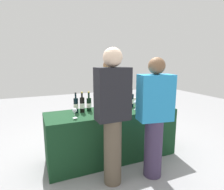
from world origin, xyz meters
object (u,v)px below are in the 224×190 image
object	(u,v)px
ice_bucket	(145,101)
menu_board	(130,114)
wine_glass_0	(75,111)
guest_1	(155,115)
wine_bottle_0	(76,105)
wine_bottle_2	(89,104)
wine_bottle_3	(132,100)
wine_glass_2	(136,103)
server_pouring	(109,97)
wine_bottle_4	(147,98)
wine_glass_1	(103,108)
guest_0	(113,113)
wine_glass_3	(154,103)
wine_bottle_1	(82,105)

from	to	relation	value
ice_bucket	menu_board	bearing A→B (deg)	75.57
wine_glass_0	menu_board	distance (m)	1.93
guest_1	wine_bottle_0	bearing A→B (deg)	146.95
wine_bottle_0	wine_glass_0	bearing A→B (deg)	-105.85
wine_bottle_2	wine_glass_0	distance (m)	0.40
wine_bottle_2	wine_bottle_3	size ratio (longest dim) A/B	0.97
wine_glass_2	menu_board	size ratio (longest dim) A/B	0.20
wine_glass_2	server_pouring	xyz separation A→B (m)	(-0.17, 0.71, -0.02)
wine_bottle_0	wine_glass_0	distance (m)	0.28
wine_bottle_0	wine_glass_0	size ratio (longest dim) A/B	2.16
wine_bottle_4	wine_glass_2	bearing A→B (deg)	-147.32
wine_bottle_4	wine_bottle_3	bearing A→B (deg)	-169.38
wine_glass_1	wine_glass_2	distance (m)	0.57
guest_0	menu_board	world-z (taller)	guest_0
wine_glass_1	guest_0	distance (m)	0.48
wine_glass_0	wine_glass_2	bearing A→B (deg)	4.07
wine_bottle_0	wine_bottle_2	world-z (taller)	wine_bottle_0
wine_glass_1	ice_bucket	distance (m)	0.81
wine_bottle_3	server_pouring	xyz separation A→B (m)	(-0.19, 0.54, -0.03)
menu_board	guest_0	bearing A→B (deg)	-114.28
wine_glass_2	server_pouring	bearing A→B (deg)	103.36
server_pouring	guest_0	xyz separation A→B (m)	(-0.46, -1.23, 0.07)
wine_glass_3	server_pouring	xyz separation A→B (m)	(-0.47, 0.78, -0.02)
wine_glass_1	guest_0	world-z (taller)	guest_0
wine_bottle_4	wine_glass_0	size ratio (longest dim) A/B	2.30
wine_bottle_4	wine_glass_0	bearing A→B (deg)	-167.26
wine_glass_1	menu_board	xyz separation A→B (m)	(1.05, 1.11, -0.51)
guest_1	menu_board	distance (m)	1.81
wine_bottle_1	guest_0	distance (m)	0.72
wine_bottle_1	wine_glass_0	distance (m)	0.30
wine_bottle_2	wine_bottle_1	bearing A→B (deg)	-164.12
server_pouring	wine_bottle_4	bearing A→B (deg)	146.25
wine_glass_3	server_pouring	bearing A→B (deg)	120.97
wine_bottle_1	wine_glass_0	world-z (taller)	wine_bottle_1
wine_glass_1	wine_glass_3	bearing A→B (deg)	-1.45
wine_bottle_4	menu_board	size ratio (longest dim) A/B	0.45
wine_glass_2	guest_0	world-z (taller)	guest_0
wine_glass_0	guest_0	size ratio (longest dim) A/B	0.08
server_pouring	menu_board	world-z (taller)	server_pouring
wine_glass_1	wine_glass_3	xyz separation A→B (m)	(0.86, -0.02, 0.00)
wine_bottle_2	wine_glass_3	xyz separation A→B (m)	(1.01, -0.27, -0.01)
guest_0	wine_glass_0	bearing A→B (deg)	128.60
wine_glass_0	server_pouring	xyz separation A→B (m)	(0.82, 0.78, -0.02)
wine_glass_3	guest_1	xyz separation A→B (m)	(-0.36, -0.53, -0.03)
guest_1	ice_bucket	bearing A→B (deg)	76.36
ice_bucket	server_pouring	world-z (taller)	server_pouring
wine_bottle_0	guest_0	world-z (taller)	guest_0
wine_bottle_3	wine_glass_0	bearing A→B (deg)	-166.54
wine_bottle_1	guest_1	xyz separation A→B (m)	(0.76, -0.77, -0.04)
wine_bottle_0	wine_bottle_4	bearing A→B (deg)	1.76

